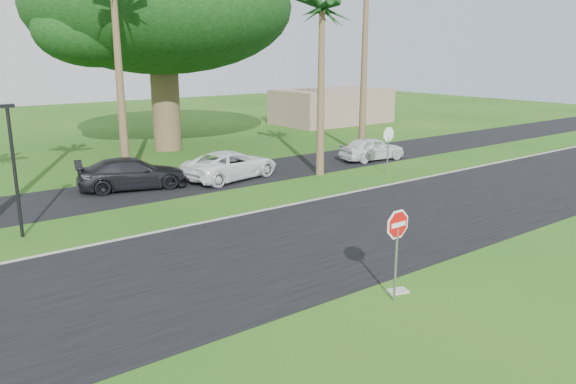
{
  "coord_description": "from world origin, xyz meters",
  "views": [
    {
      "loc": [
        -9.9,
        -12.1,
        6.36
      ],
      "look_at": [
        1.03,
        2.29,
        1.8
      ],
      "focal_mm": 35.0,
      "sensor_mm": 36.0,
      "label": 1
    }
  ],
  "objects_px": {
    "stop_sign_far": "(388,140)",
    "car_minivan": "(231,165)",
    "stop_sign_near": "(397,237)",
    "car_dark": "(132,174)",
    "car_pickup": "(372,149)"
  },
  "relations": [
    {
      "from": "stop_sign_near",
      "to": "car_dark",
      "type": "relative_size",
      "value": 0.52
    },
    {
      "from": "car_minivan",
      "to": "stop_sign_near",
      "type": "bearing_deg",
      "value": 153.41
    },
    {
      "from": "stop_sign_far",
      "to": "car_minivan",
      "type": "bearing_deg",
      "value": -28.01
    },
    {
      "from": "stop_sign_near",
      "to": "stop_sign_far",
      "type": "bearing_deg",
      "value": 43.73
    },
    {
      "from": "car_dark",
      "to": "car_minivan",
      "type": "relative_size",
      "value": 0.97
    },
    {
      "from": "stop_sign_near",
      "to": "stop_sign_far",
      "type": "relative_size",
      "value": 1.0
    },
    {
      "from": "stop_sign_near",
      "to": "stop_sign_far",
      "type": "distance_m",
      "value": 15.91
    },
    {
      "from": "stop_sign_far",
      "to": "car_dark",
      "type": "height_order",
      "value": "stop_sign_far"
    },
    {
      "from": "car_dark",
      "to": "car_pickup",
      "type": "xyz_separation_m",
      "value": [
        14.14,
        -1.76,
        -0.04
      ]
    },
    {
      "from": "stop_sign_far",
      "to": "car_pickup",
      "type": "relative_size",
      "value": 0.65
    },
    {
      "from": "car_dark",
      "to": "car_pickup",
      "type": "bearing_deg",
      "value": -82.34
    },
    {
      "from": "car_dark",
      "to": "stop_sign_near",
      "type": "bearing_deg",
      "value": -162.92
    },
    {
      "from": "stop_sign_far",
      "to": "car_minivan",
      "type": "height_order",
      "value": "stop_sign_far"
    },
    {
      "from": "car_pickup",
      "to": "stop_sign_near",
      "type": "bearing_deg",
      "value": 143.56
    },
    {
      "from": "stop_sign_far",
      "to": "car_dark",
      "type": "bearing_deg",
      "value": -21.86
    }
  ]
}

